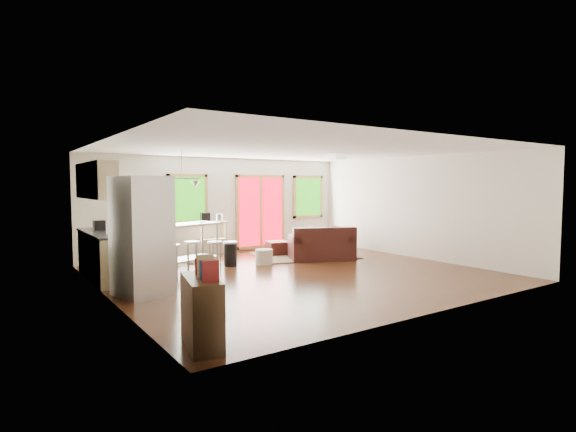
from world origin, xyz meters
TOP-DOWN VIEW (x-y plane):
  - floor at (0.00, 0.00)m, footprint 7.50×7.00m
  - ceiling at (0.00, 0.00)m, footprint 7.50×7.00m
  - back_wall at (0.00, 3.51)m, footprint 7.50×0.02m
  - left_wall at (-3.76, 0.00)m, footprint 0.02×7.00m
  - right_wall at (3.76, 0.00)m, footprint 0.02×7.00m
  - front_wall at (0.00, -3.51)m, footprint 7.50×0.02m
  - window_left at (-1.00, 3.46)m, footprint 1.10×0.05m
  - french_doors at (1.20, 3.46)m, footprint 1.60×0.05m
  - window_right at (2.90, 3.46)m, footprint 1.10×0.05m
  - rug at (1.55, 1.82)m, footprint 2.88×2.47m
  - loveseat at (1.56, 1.09)m, footprint 1.79×1.46m
  - coffee_table at (1.63, 1.70)m, footprint 1.11×0.90m
  - armchair at (2.57, 2.20)m, footprint 0.91×0.88m
  - ottoman at (1.06, 2.35)m, footprint 0.66×0.66m
  - pouf at (0.01, 1.32)m, footprint 0.42×0.42m
  - vase at (1.54, 1.99)m, footprint 0.24×0.25m
  - cabinets at (-3.49, 1.70)m, footprint 0.64×2.24m
  - refrigerator at (-3.18, -0.01)m, footprint 0.98×0.96m
  - island at (-1.90, 1.49)m, footprint 1.76×1.10m
  - cup at (-1.40, 1.62)m, footprint 0.15×0.14m
  - bar_stool_a at (-2.28, 1.09)m, footprint 0.39×0.39m
  - bar_stool_b at (-1.79, 1.27)m, footprint 0.40×0.40m
  - bar_stool_c at (-1.35, 1.09)m, footprint 0.32×0.32m
  - trash_can at (-0.73, 1.58)m, footprint 0.35×0.35m
  - kitchen_cart at (-0.40, 3.35)m, footprint 0.82×0.61m
  - bookshelf at (-3.35, -2.85)m, footprint 0.54×0.96m
  - ceiling_flush at (1.60, 0.60)m, footprint 0.35×0.35m
  - pendant_light at (-1.90, 1.50)m, footprint 0.80×0.18m

SIDE VIEW (x-z plane):
  - floor at x=0.00m, z-range -0.02..0.00m
  - rug at x=1.55m, z-range 0.00..0.02m
  - pouf at x=0.01m, z-range 0.00..0.36m
  - ottoman at x=1.06m, z-range 0.00..0.36m
  - trash_can at x=-0.73m, z-range 0.00..0.57m
  - loveseat at x=1.56m, z-range -0.09..0.75m
  - coffee_table at x=1.63m, z-range 0.14..0.52m
  - armchair at x=2.57m, z-range 0.00..0.79m
  - bookshelf at x=-3.35m, z-range -0.11..0.95m
  - bar_stool_c at x=-1.35m, z-range 0.16..0.83m
  - bar_stool_a at x=-2.28m, z-range 0.16..0.83m
  - bar_stool_b at x=-1.79m, z-range 0.17..0.85m
  - vase at x=1.54m, z-range 0.36..0.69m
  - island at x=-1.90m, z-range 0.20..1.23m
  - kitchen_cart at x=-0.40m, z-range 0.21..1.35m
  - cabinets at x=-3.49m, z-range -0.22..2.08m
  - refrigerator at x=-3.18m, z-range 0.00..2.01m
  - cup at x=-1.40m, z-range 0.95..1.08m
  - french_doors at x=1.20m, z-range 0.05..2.15m
  - back_wall at x=0.00m, z-range 0.00..2.60m
  - left_wall at x=-3.76m, z-range 0.00..2.60m
  - right_wall at x=3.76m, z-range 0.00..2.60m
  - front_wall at x=0.00m, z-range 0.00..2.60m
  - window_left at x=-1.00m, z-range 0.85..2.15m
  - window_right at x=2.90m, z-range 0.85..2.15m
  - pendant_light at x=-1.90m, z-range 1.50..2.29m
  - ceiling_flush at x=1.60m, z-range 2.47..2.59m
  - ceiling at x=0.00m, z-range 2.60..2.62m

